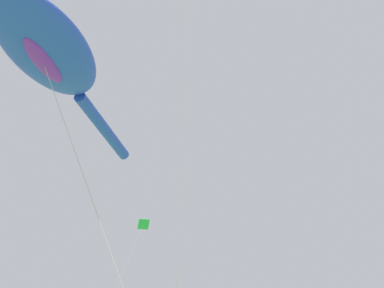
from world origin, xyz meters
TOP-DOWN VIEW (x-y plane):
  - big_show_kite at (-1.90, 13.24)m, footprint 10.91×8.68m
  - small_kite_diamond_red at (14.39, 26.01)m, footprint 4.48×3.41m

SIDE VIEW (x-z plane):
  - small_kite_diamond_red at x=14.39m, z-range 6.25..21.08m
  - big_show_kite at x=-1.90m, z-range 6.53..21.20m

